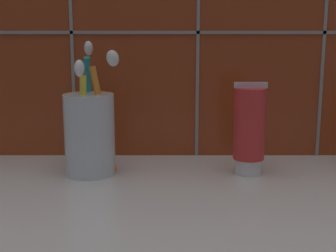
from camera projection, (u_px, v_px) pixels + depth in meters
The scene contains 3 objects.
sink_counter at pixel (190, 202), 57.68cm from camera, with size 77.70×38.02×2.00cm, color silver.
toothbrush_cup at pixel (90, 132), 64.88cm from camera, with size 8.01×11.85×18.55cm.
toothpaste_tube at pixel (250, 129), 64.70cm from camera, with size 4.54×4.33×12.93cm.
Camera 1 is at (-2.67, -54.67, 21.66)cm, focal length 50.00 mm.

